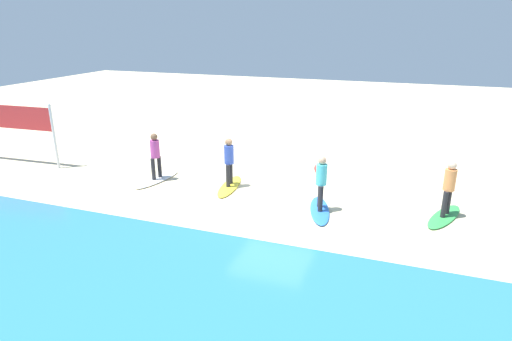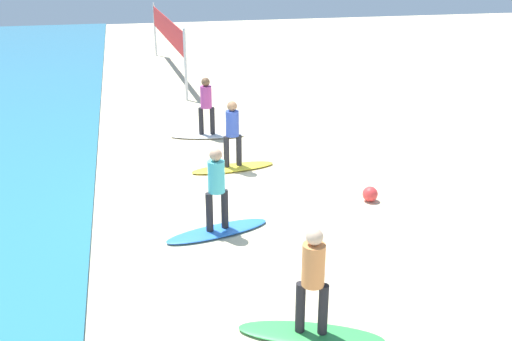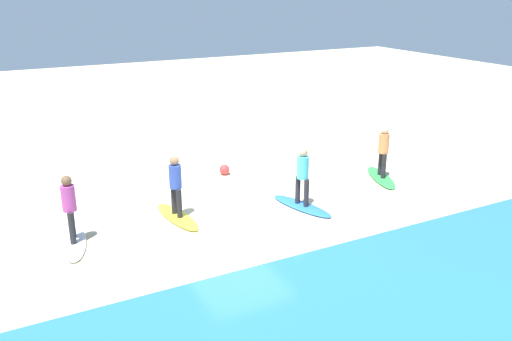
{
  "view_description": "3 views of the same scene",
  "coord_description": "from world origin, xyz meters",
  "px_view_note": "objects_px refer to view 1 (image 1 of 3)",
  "views": [
    {
      "loc": [
        -3.8,
        12.32,
        5.38
      ],
      "look_at": [
        0.64,
        -0.12,
        0.8
      ],
      "focal_mm": 30.2,
      "sensor_mm": 36.0,
      "label": 1
    },
    {
      "loc": [
        -11.86,
        2.16,
        5.31
      ],
      "look_at": [
        -0.4,
        -0.43,
        0.74
      ],
      "focal_mm": 41.78,
      "sensor_mm": 36.0,
      "label": 2
    },
    {
      "loc": [
        5.89,
        12.17,
        5.9
      ],
      "look_at": [
        -0.49,
        0.06,
        1.11
      ],
      "focal_mm": 37.64,
      "sensor_mm": 36.0,
      "label": 3
    }
  ],
  "objects_px": {
    "surfboard_blue": "(320,210)",
    "surfer_blue": "(321,179)",
    "surfer_white": "(155,153)",
    "surfboard_white": "(157,179)",
    "surfboard_yellow": "(230,186)",
    "beach_ball": "(318,168)",
    "surfer_yellow": "(229,159)",
    "surfer_green": "(449,184)",
    "surfboard_green": "(444,216)"
  },
  "relations": [
    {
      "from": "beach_ball",
      "to": "surfer_green",
      "type": "bearing_deg",
      "value": 147.64
    },
    {
      "from": "surfer_green",
      "to": "surfboard_white",
      "type": "xyz_separation_m",
      "value": [
        9.5,
        0.1,
        -0.99
      ]
    },
    {
      "from": "surfer_green",
      "to": "surfboard_yellow",
      "type": "bearing_deg",
      "value": -1.25
    },
    {
      "from": "surfboard_white",
      "to": "beach_ball",
      "type": "distance_m",
      "value": 5.94
    },
    {
      "from": "surfboard_yellow",
      "to": "surfer_green",
      "type": "bearing_deg",
      "value": 82.11
    },
    {
      "from": "surfer_yellow",
      "to": "surfer_white",
      "type": "distance_m",
      "value": 2.71
    },
    {
      "from": "surfer_yellow",
      "to": "surfer_blue",
      "type": "bearing_deg",
      "value": 164.4
    },
    {
      "from": "surfboard_white",
      "to": "surfer_white",
      "type": "bearing_deg",
      "value": 9.93
    },
    {
      "from": "surfboard_white",
      "to": "surfboard_green",
      "type": "bearing_deg",
      "value": 100.52
    },
    {
      "from": "surfer_green",
      "to": "surfboard_blue",
      "type": "distance_m",
      "value": 3.71
    },
    {
      "from": "surfer_blue",
      "to": "surfboard_white",
      "type": "distance_m",
      "value": 6.13
    },
    {
      "from": "surfboard_yellow",
      "to": "surfboard_white",
      "type": "bearing_deg",
      "value": -91.42
    },
    {
      "from": "surfer_blue",
      "to": "surfboard_white",
      "type": "height_order",
      "value": "surfer_blue"
    },
    {
      "from": "surfer_green",
      "to": "surfboard_yellow",
      "type": "distance_m",
      "value": 6.87
    },
    {
      "from": "surfer_blue",
      "to": "surfer_white",
      "type": "relative_size",
      "value": 1.0
    },
    {
      "from": "beach_ball",
      "to": "surfer_blue",
      "type": "bearing_deg",
      "value": 102.42
    },
    {
      "from": "surfboard_green",
      "to": "surfboard_blue",
      "type": "relative_size",
      "value": 1.0
    },
    {
      "from": "surfer_blue",
      "to": "surfboard_white",
      "type": "xyz_separation_m",
      "value": [
        6.01,
        -0.68,
        -0.99
      ]
    },
    {
      "from": "surfer_green",
      "to": "beach_ball",
      "type": "height_order",
      "value": "surfer_green"
    },
    {
      "from": "surfboard_blue",
      "to": "beach_ball",
      "type": "bearing_deg",
      "value": 177.77
    },
    {
      "from": "surfer_green",
      "to": "beach_ball",
      "type": "relative_size",
      "value": 4.91
    },
    {
      "from": "surfer_blue",
      "to": "surfer_white",
      "type": "xyz_separation_m",
      "value": [
        6.01,
        -0.68,
        0.0
      ]
    },
    {
      "from": "surfboard_yellow",
      "to": "surfboard_green",
      "type": "bearing_deg",
      "value": 82.11
    },
    {
      "from": "surfboard_yellow",
      "to": "beach_ball",
      "type": "relative_size",
      "value": 6.29
    },
    {
      "from": "surfboard_green",
      "to": "surfer_blue",
      "type": "xyz_separation_m",
      "value": [
        3.49,
        0.78,
        0.99
      ]
    },
    {
      "from": "surfboard_blue",
      "to": "surfer_blue",
      "type": "distance_m",
      "value": 0.99
    },
    {
      "from": "surfer_yellow",
      "to": "surfboard_white",
      "type": "xyz_separation_m",
      "value": [
        2.7,
        0.25,
        -0.99
      ]
    },
    {
      "from": "beach_ball",
      "to": "surfer_white",
      "type": "bearing_deg",
      "value": 28.02
    },
    {
      "from": "surfboard_green",
      "to": "surfboard_white",
      "type": "relative_size",
      "value": 1.0
    },
    {
      "from": "surfboard_yellow",
      "to": "beach_ball",
      "type": "xyz_separation_m",
      "value": [
        -2.55,
        -2.54,
        0.12
      ]
    },
    {
      "from": "surfer_green",
      "to": "surfer_white",
      "type": "distance_m",
      "value": 9.5
    },
    {
      "from": "surfer_white",
      "to": "beach_ball",
      "type": "bearing_deg",
      "value": -151.98
    },
    {
      "from": "surfer_white",
      "to": "surfboard_green",
      "type": "bearing_deg",
      "value": -179.41
    },
    {
      "from": "surfboard_white",
      "to": "surfboard_blue",
      "type": "bearing_deg",
      "value": 93.49
    },
    {
      "from": "surfer_green",
      "to": "surfer_yellow",
      "type": "distance_m",
      "value": 6.8
    },
    {
      "from": "surfer_blue",
      "to": "beach_ball",
      "type": "bearing_deg",
      "value": -77.58
    },
    {
      "from": "surfboard_white",
      "to": "surfer_yellow",
      "type": "bearing_deg",
      "value": 105.15
    },
    {
      "from": "surfer_green",
      "to": "surfer_yellow",
      "type": "height_order",
      "value": "same"
    },
    {
      "from": "surfboard_blue",
      "to": "surfer_blue",
      "type": "xyz_separation_m",
      "value": [
        0.0,
        0.0,
        0.99
      ]
    },
    {
      "from": "surfer_blue",
      "to": "surfer_yellow",
      "type": "bearing_deg",
      "value": -15.6
    },
    {
      "from": "surfboard_yellow",
      "to": "surfer_white",
      "type": "relative_size",
      "value": 1.28
    },
    {
      "from": "surfboard_yellow",
      "to": "surfer_yellow",
      "type": "bearing_deg",
      "value": -0.0
    },
    {
      "from": "surfboard_green",
      "to": "beach_ball",
      "type": "distance_m",
      "value": 5.03
    },
    {
      "from": "surfer_green",
      "to": "surfer_white",
      "type": "bearing_deg",
      "value": 0.59
    },
    {
      "from": "surfboard_green",
      "to": "beach_ball",
      "type": "xyz_separation_m",
      "value": [
        4.25,
        -2.69,
        0.12
      ]
    },
    {
      "from": "surfboard_blue",
      "to": "surfer_blue",
      "type": "bearing_deg",
      "value": -0.0
    },
    {
      "from": "surfer_blue",
      "to": "surfer_yellow",
      "type": "height_order",
      "value": "same"
    },
    {
      "from": "surfboard_yellow",
      "to": "surfer_white",
      "type": "xyz_separation_m",
      "value": [
        2.7,
        0.25,
        0.99
      ]
    },
    {
      "from": "surfboard_blue",
      "to": "beach_ball",
      "type": "height_order",
      "value": "beach_ball"
    },
    {
      "from": "surfboard_blue",
      "to": "surfboard_white",
      "type": "xyz_separation_m",
      "value": [
        6.01,
        -0.68,
        0.0
      ]
    }
  ]
}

